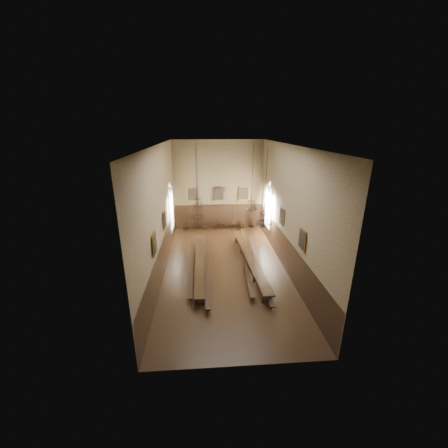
{
  "coord_description": "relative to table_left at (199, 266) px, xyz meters",
  "views": [
    {
      "loc": [
        -1.44,
        -18.37,
        10.08
      ],
      "look_at": [
        0.03,
        1.5,
        3.05
      ],
      "focal_mm": 22.0,
      "sensor_mm": 36.0,
      "label": 1
    }
  ],
  "objects": [
    {
      "name": "wall_left",
      "position": [
        -2.59,
        0.18,
        4.14
      ],
      "size": [
        0.02,
        18.0,
        9.0
      ],
      "primitive_type": "cube",
      "color": "olive",
      "rests_on": "ground"
    },
    {
      "name": "chandelier_front_left",
      "position": [
        0.04,
        -1.83,
        4.76
      ],
      "size": [
        0.84,
        0.84,
        4.31
      ],
      "color": "black",
      "rests_on": "ceiling"
    },
    {
      "name": "bench_left_inner",
      "position": [
        0.58,
        -0.07,
        -0.07
      ],
      "size": [
        0.41,
        10.44,
        0.47
      ],
      "rotation": [
        0.0,
        0.0,
        -0.01
      ],
      "color": "black",
      "rests_on": "floor"
    },
    {
      "name": "bench_right_outer",
      "position": [
        4.42,
        -0.03,
        -0.06
      ],
      "size": [
        0.72,
        10.67,
        0.48
      ],
      "rotation": [
        0.0,
        0.0,
        -0.04
      ],
      "color": "black",
      "rests_on": "floor"
    },
    {
      "name": "chandelier_front_right",
      "position": [
        4.06,
        -2.69,
        4.55
      ],
      "size": [
        0.92,
        0.92,
        4.54
      ],
      "color": "black",
      "rests_on": "ceiling"
    },
    {
      "name": "chair_6",
      "position": [
        4.4,
        8.65,
        -0.09
      ],
      "size": [
        0.46,
        0.46,
        0.91
      ],
      "rotation": [
        0.0,
        0.0,
        -0.16
      ],
      "color": "black",
      "rests_on": "floor"
    },
    {
      "name": "chair_2",
      "position": [
        0.47,
        8.75,
        -0.1
      ],
      "size": [
        0.43,
        0.43,
        0.87
      ],
      "rotation": [
        0.0,
        0.0,
        -0.12
      ],
      "color": "black",
      "rests_on": "floor"
    },
    {
      "name": "wall_right",
      "position": [
        6.43,
        0.18,
        4.14
      ],
      "size": [
        0.02,
        18.0,
        9.0
      ],
      "primitive_type": "cube",
      "color": "olive",
      "rests_on": "ground"
    },
    {
      "name": "chandelier_back_left",
      "position": [
        -0.01,
        3.05,
        4.27
      ],
      "size": [
        0.76,
        0.76,
        4.87
      ],
      "color": "black",
      "rests_on": "ceiling"
    },
    {
      "name": "wall_back",
      "position": [
        1.92,
        9.19,
        4.14
      ],
      "size": [
        9.0,
        0.02,
        9.0
      ],
      "primitive_type": "cube",
      "color": "olive",
      "rests_on": "ground"
    },
    {
      "name": "portrait_left_1",
      "position": [
        -2.46,
        -3.32,
        3.34
      ],
      "size": [
        0.12,
        1.0,
        1.3
      ],
      "color": "gold",
      "rests_on": "wall_left"
    },
    {
      "name": "wall_front",
      "position": [
        1.92,
        -8.83,
        4.14
      ],
      "size": [
        9.0,
        0.02,
        9.0
      ],
      "primitive_type": "cube",
      "color": "olive",
      "rests_on": "ground"
    },
    {
      "name": "table_right",
      "position": [
        3.84,
        0.44,
        0.04
      ],
      "size": [
        1.35,
        10.48,
        0.82
      ],
      "rotation": [
        0.0,
        0.0,
        0.06
      ],
      "color": "black",
      "rests_on": "floor"
    },
    {
      "name": "chair_1",
      "position": [
        -0.51,
        8.78,
        -0.1
      ],
      "size": [
        0.5,
        0.5,
        0.88
      ],
      "rotation": [
        0.0,
        0.0,
        -0.34
      ],
      "color": "black",
      "rests_on": "floor"
    },
    {
      "name": "portrait_back_1",
      "position": [
        1.92,
        9.06,
        3.34
      ],
      "size": [
        1.1,
        0.12,
        1.4
      ],
      "color": "gold",
      "rests_on": "wall_back"
    },
    {
      "name": "bench_right_inner",
      "position": [
        3.47,
        0.42,
        -0.09
      ],
      "size": [
        0.73,
        9.46,
        0.43
      ],
      "rotation": [
        0.0,
        0.0,
        -0.05
      ],
      "color": "black",
      "rests_on": "floor"
    },
    {
      "name": "portrait_back_2",
      "position": [
        4.52,
        9.06,
        3.34
      ],
      "size": [
        1.1,
        0.12,
        1.4
      ],
      "color": "gold",
      "rests_on": "wall_back"
    },
    {
      "name": "portrait_right_0",
      "position": [
        6.3,
        1.18,
        3.34
      ],
      "size": [
        0.12,
        1.0,
        1.3
      ],
      "color": "gold",
      "rests_on": "wall_right"
    },
    {
      "name": "chair_4",
      "position": [
        2.37,
        8.76,
        -0.1
      ],
      "size": [
        0.44,
        0.44,
        0.88
      ],
      "rotation": [
        0.0,
        0.0,
        0.14
      ],
      "color": "black",
      "rests_on": "floor"
    },
    {
      "name": "portrait_left_0",
      "position": [
        -2.46,
        1.18,
        3.34
      ],
      "size": [
        0.12,
        1.0,
        1.3
      ],
      "color": "gold",
      "rests_on": "wall_left"
    },
    {
      "name": "chair_7",
      "position": [
        5.46,
        8.79,
        -0.1
      ],
      "size": [
        0.47,
        0.47,
        0.89
      ],
      "rotation": [
        0.0,
        0.0,
        0.23
      ],
      "color": "black",
      "rests_on": "floor"
    },
    {
      "name": "window_right",
      "position": [
        6.35,
        5.68,
        3.04
      ],
      "size": [
        0.2,
        2.2,
        4.6
      ],
      "primitive_type": null,
      "color": "white",
      "rests_on": "wall_right"
    },
    {
      "name": "ceiling",
      "position": [
        1.92,
        0.18,
        8.65
      ],
      "size": [
        9.0,
        18.0,
        0.02
      ],
      "primitive_type": "cube",
      "color": "black",
      "rests_on": "ground"
    },
    {
      "name": "bench_left_outer",
      "position": [
        -0.61,
        0.43,
        -0.1
      ],
      "size": [
        0.47,
        9.14,
        0.41
      ],
      "rotation": [
        0.0,
        0.0,
        0.02
      ],
      "color": "black",
      "rests_on": "floor"
    },
    {
      "name": "window_left",
      "position": [
        -2.51,
        5.68,
        3.04
      ],
      "size": [
        0.2,
        2.2,
        4.6
      ],
      "primitive_type": null,
      "color": "white",
      "rests_on": "wall_left"
    },
    {
      "name": "chair_0",
      "position": [
        -1.54,
        8.78,
        -0.09
      ],
      "size": [
        0.43,
        0.43,
        0.9
      ],
      "rotation": [
        0.0,
        0.0,
        -0.08
      ],
      "color": "black",
      "rests_on": "floor"
    },
    {
      "name": "chair_3",
      "position": [
        1.52,
        8.78,
        -0.1
      ],
      "size": [
        0.42,
        0.42,
        0.88
      ],
      "rotation": [
        0.0,
        0.0,
        -0.07
      ],
      "color": "black",
      "rests_on": "floor"
    },
    {
      "name": "portrait_back_0",
      "position": [
        -0.68,
        9.06,
        3.34
      ],
      "size": [
        1.1,
        0.12,
        1.4
      ],
      "color": "gold",
      "rests_on": "wall_back"
    },
    {
      "name": "table_left",
      "position": [
        0.0,
        0.0,
        0.0
      ],
      "size": [
        0.78,
        9.35,
        0.73
      ],
      "rotation": [
        0.0,
        0.0,
        0.01
      ],
      "color": "black",
      "rests_on": "floor"
    },
    {
      "name": "chair_5",
      "position": [
        3.49,
        8.72,
        -0.08
      ],
      "size": [
        0.42,
        0.42,
        0.92
      ],
      "rotation": [
        0.0,
        0.0,
        -0.03
      ],
      "color": "black",
      "rests_on": "floor"
    },
    {
      "name": "wainscot_panelling",
      "position": [
        1.92,
        0.18,
        0.89
      ],
      "size": [
        9.0,
        18.0,
        2.5
      ],
      "primitive_type": null,
      "color": "black",
      "rests_on": "floor"
    },
    {
      "name": "floor",
      "position": [
        1.92,
        0.18,
        -0.37
      ],
      "size": [
        9.0,
        18.0,
        0.02
      ],
      "primitive_type": "cube",
      "color": "black",
      "rests_on": "ground"
    },
    {
      "name": "chandelier_back_right",
      "position": [
        4.18,
        2.45,
        3.99
      ],
      "size": [
        0.89,
        0.89,
        5.13
      ],
      "color": "black",
      "rests_on": "ceiling"
    },
    {
      "name": "portrait_right_1",
      "position": [
        6.3,
        -3.32,
        3.34
      ],
      "size": [
        0.12,
        1.0,
        1.3
      ],
      "color": "gold",
      "rests_on": "wall_right"
    }
  ]
}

